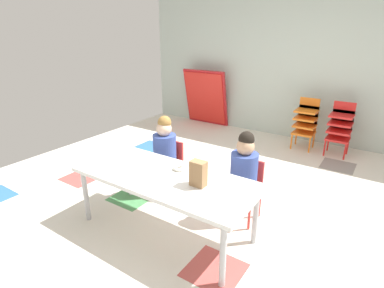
{
  "coord_description": "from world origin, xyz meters",
  "views": [
    {
      "loc": [
        1.37,
        -2.59,
        1.8
      ],
      "look_at": [
        -0.07,
        -0.45,
        0.83
      ],
      "focal_mm": 28.47,
      "sensor_mm": 36.0,
      "label": 1
    }
  ],
  "objects_px": {
    "craft_table": "(165,181)",
    "seated_child_middle_seat": "(244,168)",
    "paper_bag_brown": "(198,174)",
    "kid_chair_orange_stack": "(306,120)",
    "folded_activity_table": "(206,98)",
    "paper_plate_near_edge": "(179,170)",
    "donut_powdered_on_plate": "(179,168)",
    "seated_child_near_camera": "(165,148)",
    "kid_chair_red_stack": "(340,126)"
  },
  "relations": [
    {
      "from": "craft_table",
      "to": "seated_child_middle_seat",
      "type": "relative_size",
      "value": 1.84
    },
    {
      "from": "seated_child_middle_seat",
      "to": "paper_bag_brown",
      "type": "xyz_separation_m",
      "value": [
        -0.16,
        -0.57,
        0.13
      ]
    },
    {
      "from": "craft_table",
      "to": "seated_child_middle_seat",
      "type": "xyz_separation_m",
      "value": [
        0.51,
        0.59,
        0.03
      ]
    },
    {
      "from": "kid_chair_orange_stack",
      "to": "folded_activity_table",
      "type": "xyz_separation_m",
      "value": [
        -2.02,
        0.26,
        0.08
      ]
    },
    {
      "from": "craft_table",
      "to": "paper_plate_near_edge",
      "type": "relative_size",
      "value": 9.37
    },
    {
      "from": "seated_child_middle_seat",
      "to": "paper_plate_near_edge",
      "type": "height_order",
      "value": "seated_child_middle_seat"
    },
    {
      "from": "craft_table",
      "to": "folded_activity_table",
      "type": "xyz_separation_m",
      "value": [
        -1.54,
        3.21,
        0.01
      ]
    },
    {
      "from": "seated_child_middle_seat",
      "to": "kid_chair_orange_stack",
      "type": "distance_m",
      "value": 2.37
    },
    {
      "from": "kid_chair_orange_stack",
      "to": "paper_bag_brown",
      "type": "distance_m",
      "value": 2.95
    },
    {
      "from": "craft_table",
      "to": "paper_plate_near_edge",
      "type": "xyz_separation_m",
      "value": [
        0.04,
        0.16,
        0.05
      ]
    },
    {
      "from": "paper_bag_brown",
      "to": "paper_plate_near_edge",
      "type": "distance_m",
      "value": 0.35
    },
    {
      "from": "folded_activity_table",
      "to": "donut_powdered_on_plate",
      "type": "relative_size",
      "value": 9.18
    },
    {
      "from": "seated_child_middle_seat",
      "to": "donut_powdered_on_plate",
      "type": "distance_m",
      "value": 0.63
    },
    {
      "from": "paper_plate_near_edge",
      "to": "donut_powdered_on_plate",
      "type": "bearing_deg",
      "value": 0.0
    },
    {
      "from": "paper_plate_near_edge",
      "to": "craft_table",
      "type": "bearing_deg",
      "value": -105.0
    },
    {
      "from": "seated_child_middle_seat",
      "to": "folded_activity_table",
      "type": "bearing_deg",
      "value": 127.96
    },
    {
      "from": "seated_child_near_camera",
      "to": "paper_bag_brown",
      "type": "bearing_deg",
      "value": -35.22
    },
    {
      "from": "seated_child_near_camera",
      "to": "donut_powdered_on_plate",
      "type": "xyz_separation_m",
      "value": [
        0.51,
        -0.43,
        0.05
      ]
    },
    {
      "from": "craft_table",
      "to": "donut_powdered_on_plate",
      "type": "height_order",
      "value": "donut_powdered_on_plate"
    },
    {
      "from": "seated_child_near_camera",
      "to": "seated_child_middle_seat",
      "type": "bearing_deg",
      "value": 0.0
    },
    {
      "from": "kid_chair_red_stack",
      "to": "folded_activity_table",
      "type": "distance_m",
      "value": 2.54
    },
    {
      "from": "craft_table",
      "to": "folded_activity_table",
      "type": "relative_size",
      "value": 1.55
    },
    {
      "from": "craft_table",
      "to": "paper_plate_near_edge",
      "type": "bearing_deg",
      "value": 75.0
    },
    {
      "from": "craft_table",
      "to": "donut_powdered_on_plate",
      "type": "distance_m",
      "value": 0.18
    },
    {
      "from": "folded_activity_table",
      "to": "paper_bag_brown",
      "type": "height_order",
      "value": "folded_activity_table"
    },
    {
      "from": "paper_bag_brown",
      "to": "paper_plate_near_edge",
      "type": "relative_size",
      "value": 1.22
    },
    {
      "from": "seated_child_middle_seat",
      "to": "kid_chair_red_stack",
      "type": "bearing_deg",
      "value": 78.66
    },
    {
      "from": "folded_activity_table",
      "to": "paper_plate_near_edge",
      "type": "relative_size",
      "value": 6.04
    },
    {
      "from": "paper_plate_near_edge",
      "to": "donut_powdered_on_plate",
      "type": "xyz_separation_m",
      "value": [
        0.0,
        0.0,
        0.02
      ]
    },
    {
      "from": "seated_child_near_camera",
      "to": "paper_bag_brown",
      "type": "height_order",
      "value": "seated_child_near_camera"
    },
    {
      "from": "kid_chair_red_stack",
      "to": "paper_bag_brown",
      "type": "height_order",
      "value": "kid_chair_red_stack"
    },
    {
      "from": "seated_child_near_camera",
      "to": "folded_activity_table",
      "type": "xyz_separation_m",
      "value": [
        -1.08,
        2.63,
        -0.02
      ]
    },
    {
      "from": "seated_child_near_camera",
      "to": "paper_plate_near_edge",
      "type": "relative_size",
      "value": 5.1
    },
    {
      "from": "paper_plate_near_edge",
      "to": "kid_chair_red_stack",
      "type": "bearing_deg",
      "value": 71.44
    },
    {
      "from": "kid_chair_orange_stack",
      "to": "kid_chair_red_stack",
      "type": "bearing_deg",
      "value": 0.0
    },
    {
      "from": "paper_bag_brown",
      "to": "donut_powdered_on_plate",
      "type": "relative_size",
      "value": 1.86
    },
    {
      "from": "folded_activity_table",
      "to": "donut_powdered_on_plate",
      "type": "height_order",
      "value": "folded_activity_table"
    },
    {
      "from": "folded_activity_table",
      "to": "paper_bag_brown",
      "type": "distance_m",
      "value": 3.72
    },
    {
      "from": "seated_child_middle_seat",
      "to": "donut_powdered_on_plate",
      "type": "bearing_deg",
      "value": -137.25
    },
    {
      "from": "folded_activity_table",
      "to": "donut_powdered_on_plate",
      "type": "bearing_deg",
      "value": -62.57
    },
    {
      "from": "paper_bag_brown",
      "to": "donut_powdered_on_plate",
      "type": "distance_m",
      "value": 0.35
    },
    {
      "from": "donut_powdered_on_plate",
      "to": "folded_activity_table",
      "type": "bearing_deg",
      "value": 117.43
    },
    {
      "from": "kid_chair_orange_stack",
      "to": "paper_bag_brown",
      "type": "relative_size",
      "value": 3.64
    },
    {
      "from": "craft_table",
      "to": "donut_powdered_on_plate",
      "type": "relative_size",
      "value": 14.25
    },
    {
      "from": "kid_chair_orange_stack",
      "to": "donut_powdered_on_plate",
      "type": "distance_m",
      "value": 2.83
    },
    {
      "from": "craft_table",
      "to": "kid_chair_orange_stack",
      "type": "distance_m",
      "value": 2.99
    },
    {
      "from": "donut_powdered_on_plate",
      "to": "kid_chair_orange_stack",
      "type": "bearing_deg",
      "value": 81.13
    },
    {
      "from": "seated_child_near_camera",
      "to": "paper_plate_near_edge",
      "type": "height_order",
      "value": "seated_child_near_camera"
    },
    {
      "from": "seated_child_near_camera",
      "to": "paper_plate_near_edge",
      "type": "bearing_deg",
      "value": -40.26
    },
    {
      "from": "folded_activity_table",
      "to": "donut_powdered_on_plate",
      "type": "distance_m",
      "value": 3.44
    }
  ]
}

